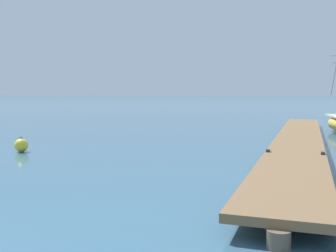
{
  "coord_description": "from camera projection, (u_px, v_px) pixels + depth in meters",
  "views": [
    {
      "loc": [
        5.33,
        -2.12,
        2.34
      ],
      "look_at": [
        2.45,
        8.42,
        1.4
      ],
      "focal_mm": 43.66,
      "sensor_mm": 36.0,
      "label": 1
    }
  ],
  "objects": [
    {
      "name": "floating_dock",
      "position": [
        299.0,
        139.0,
        16.72
      ],
      "size": [
        3.32,
        23.04,
        0.53
      ],
      "color": "brown",
      "rests_on": "ground"
    },
    {
      "name": "mooring_buoy",
      "position": [
        21.0,
        145.0,
        15.66
      ],
      "size": [
        0.52,
        0.52,
        0.59
      ],
      "color": "yellow",
      "rests_on": "ground"
    }
  ]
}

